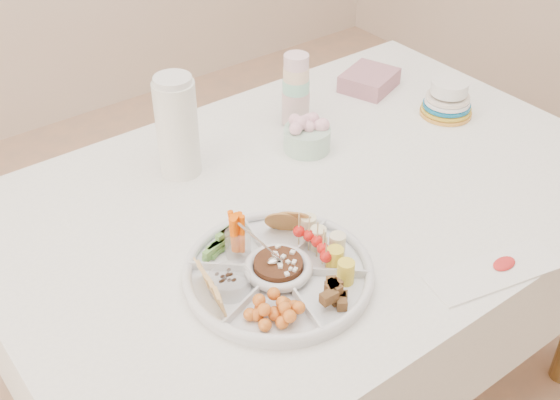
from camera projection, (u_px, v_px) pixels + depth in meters
floor at (307, 394)px, 2.12m from camera, size 4.00×4.00×0.00m
dining_table at (310, 304)px, 1.89m from camera, size 1.52×1.02×0.76m
party_tray at (278, 270)px, 1.41m from camera, size 0.48×0.48×0.04m
bean_dip at (278, 267)px, 1.40m from camera, size 0.12×0.12×0.04m
tortillas at (283, 222)px, 1.50m from camera, size 0.12×0.12×0.06m
carrot_cucumber at (226, 231)px, 1.44m from camera, size 0.13×0.13×0.10m
pita_raisins at (217, 282)px, 1.35m from camera, size 0.15×0.15×0.06m
cherries at (273, 312)px, 1.30m from camera, size 0.14×0.14×0.05m
granola_chunks at (334, 291)px, 1.34m from camera, size 0.11×0.11×0.04m
banana_tomato at (336, 238)px, 1.43m from camera, size 0.14×0.14×0.09m
cup_stack at (296, 89)px, 1.86m from camera, size 0.10×0.10×0.21m
thermos at (177, 125)px, 1.65m from camera, size 0.11×0.11×0.26m
flower_bowl at (307, 134)px, 1.79m from camera, size 0.13×0.13×0.09m
napkin_stack at (369, 80)px, 2.07m from camera, size 0.19×0.18×0.05m
plate_stack at (448, 100)px, 1.93m from camera, size 0.15×0.15×0.09m
placemat at (494, 272)px, 1.43m from camera, size 0.31×0.16×0.01m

